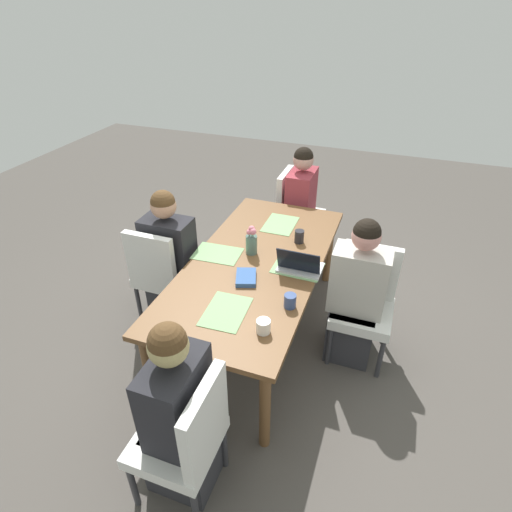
{
  "coord_description": "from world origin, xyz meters",
  "views": [
    {
      "loc": [
        -2.48,
        -0.9,
        2.49
      ],
      "look_at": [
        0.0,
        0.0,
        0.77
      ],
      "focal_mm": 29.33,
      "sensor_mm": 36.0,
      "label": 1
    }
  ],
  "objects_px": {
    "chair_head_right_left_mid": "(295,209)",
    "chair_head_left_right_near": "(187,436)",
    "person_near_left_near": "(356,300)",
    "person_head_right_left_mid": "(300,210)",
    "person_far_left_far": "(171,265)",
    "dining_table": "(256,269)",
    "book_red_cover": "(246,277)",
    "coffee_mug_near_left": "(290,301)",
    "flower_vase": "(251,241)",
    "laptop_near_left_near": "(300,266)",
    "coffee_mug_centre_left": "(299,237)",
    "chair_near_left_near": "(365,298)",
    "coffee_mug_near_right": "(263,326)",
    "person_head_left_right_near": "(180,419)",
    "chair_far_left_far": "(161,271)"
  },
  "relations": [
    {
      "from": "person_far_left_far",
      "to": "coffee_mug_near_right",
      "type": "relative_size",
      "value": 13.6
    },
    {
      "from": "flower_vase",
      "to": "coffee_mug_near_left",
      "type": "distance_m",
      "value": 0.7
    },
    {
      "from": "coffee_mug_centre_left",
      "to": "coffee_mug_near_right",
      "type": "bearing_deg",
      "value": -176.38
    },
    {
      "from": "person_head_right_left_mid",
      "to": "book_red_cover",
      "type": "height_order",
      "value": "person_head_right_left_mid"
    },
    {
      "from": "person_near_left_near",
      "to": "person_head_right_left_mid",
      "type": "height_order",
      "value": "same"
    },
    {
      "from": "person_head_right_left_mid",
      "to": "coffee_mug_centre_left",
      "type": "bearing_deg",
      "value": -166.44
    },
    {
      "from": "person_head_left_right_near",
      "to": "chair_near_left_near",
      "type": "bearing_deg",
      "value": -29.23
    },
    {
      "from": "person_far_left_far",
      "to": "chair_head_left_right_near",
      "type": "xyz_separation_m",
      "value": [
        -1.35,
        -0.86,
        -0.03
      ]
    },
    {
      "from": "person_near_left_near",
      "to": "chair_head_right_left_mid",
      "type": "xyz_separation_m",
      "value": [
        1.34,
        0.84,
        -0.03
      ]
    },
    {
      "from": "chair_near_left_near",
      "to": "coffee_mug_centre_left",
      "type": "distance_m",
      "value": 0.71
    },
    {
      "from": "person_near_left_near",
      "to": "coffee_mug_near_right",
      "type": "relative_size",
      "value": 13.6
    },
    {
      "from": "coffee_mug_near_left",
      "to": "person_near_left_near",
      "type": "bearing_deg",
      "value": -39.07
    },
    {
      "from": "dining_table",
      "to": "person_head_left_right_near",
      "type": "height_order",
      "value": "person_head_left_right_near"
    },
    {
      "from": "person_head_left_right_near",
      "to": "coffee_mug_near_left",
      "type": "xyz_separation_m",
      "value": [
        0.88,
        -0.35,
        0.24
      ]
    },
    {
      "from": "chair_near_left_near",
      "to": "person_head_right_left_mid",
      "type": "distance_m",
      "value": 1.46
    },
    {
      "from": "person_head_left_right_near",
      "to": "book_red_cover",
      "type": "relative_size",
      "value": 5.97
    },
    {
      "from": "person_near_left_near",
      "to": "chair_head_left_right_near",
      "type": "bearing_deg",
      "value": 154.84
    },
    {
      "from": "person_far_left_far",
      "to": "book_red_cover",
      "type": "height_order",
      "value": "person_far_left_far"
    },
    {
      "from": "chair_head_right_left_mid",
      "to": "chair_head_left_right_near",
      "type": "relative_size",
      "value": 1.0
    },
    {
      "from": "laptop_near_left_near",
      "to": "coffee_mug_near_right",
      "type": "height_order",
      "value": "laptop_near_left_near"
    },
    {
      "from": "dining_table",
      "to": "person_far_left_far",
      "type": "distance_m",
      "value": 0.76
    },
    {
      "from": "coffee_mug_centre_left",
      "to": "book_red_cover",
      "type": "height_order",
      "value": "coffee_mug_centre_left"
    },
    {
      "from": "person_far_left_far",
      "to": "person_head_right_left_mid",
      "type": "bearing_deg",
      "value": -29.52
    },
    {
      "from": "chair_head_right_left_mid",
      "to": "book_red_cover",
      "type": "distance_m",
      "value": 1.65
    },
    {
      "from": "chair_near_left_near",
      "to": "laptop_near_left_near",
      "type": "height_order",
      "value": "laptop_near_left_near"
    },
    {
      "from": "coffee_mug_centre_left",
      "to": "chair_head_right_left_mid",
      "type": "bearing_deg",
      "value": 16.78
    },
    {
      "from": "coffee_mug_near_right",
      "to": "coffee_mug_centre_left",
      "type": "relative_size",
      "value": 0.83
    },
    {
      "from": "person_near_left_near",
      "to": "person_far_left_far",
      "type": "distance_m",
      "value": 1.52
    },
    {
      "from": "laptop_near_left_near",
      "to": "coffee_mug_centre_left",
      "type": "height_order",
      "value": "laptop_near_left_near"
    },
    {
      "from": "person_head_right_left_mid",
      "to": "chair_far_left_far",
      "type": "distance_m",
      "value": 1.63
    },
    {
      "from": "chair_far_left_far",
      "to": "laptop_near_left_near",
      "type": "xyz_separation_m",
      "value": [
        0.08,
        -1.15,
        0.27
      ]
    },
    {
      "from": "chair_head_right_left_mid",
      "to": "person_head_left_right_near",
      "type": "bearing_deg",
      "value": -177.82
    },
    {
      "from": "chair_head_right_left_mid",
      "to": "flower_vase",
      "type": "relative_size",
      "value": 3.78
    },
    {
      "from": "person_far_left_far",
      "to": "dining_table",
      "type": "bearing_deg",
      "value": -89.16
    },
    {
      "from": "chair_head_right_left_mid",
      "to": "laptop_near_left_near",
      "type": "height_order",
      "value": "laptop_near_left_near"
    },
    {
      "from": "chair_far_left_far",
      "to": "chair_head_left_right_near",
      "type": "height_order",
      "value": "same"
    },
    {
      "from": "chair_near_left_near",
      "to": "coffee_mug_near_left",
      "type": "height_order",
      "value": "chair_near_left_near"
    },
    {
      "from": "dining_table",
      "to": "book_red_cover",
      "type": "relative_size",
      "value": 10.29
    },
    {
      "from": "chair_near_left_near",
      "to": "chair_head_left_right_near",
      "type": "xyz_separation_m",
      "value": [
        -1.48,
        0.72,
        0.0
      ]
    },
    {
      "from": "person_far_left_far",
      "to": "flower_vase",
      "type": "bearing_deg",
      "value": -80.54
    },
    {
      "from": "chair_near_left_near",
      "to": "person_far_left_far",
      "type": "height_order",
      "value": "person_far_left_far"
    },
    {
      "from": "coffee_mug_near_right",
      "to": "book_red_cover",
      "type": "relative_size",
      "value": 0.44
    },
    {
      "from": "person_head_right_left_mid",
      "to": "person_head_left_right_near",
      "type": "bearing_deg",
      "value": -179.4
    },
    {
      "from": "person_far_left_far",
      "to": "flower_vase",
      "type": "distance_m",
      "value": 0.75
    },
    {
      "from": "chair_far_left_far",
      "to": "coffee_mug_near_left",
      "type": "distance_m",
      "value": 1.27
    },
    {
      "from": "dining_table",
      "to": "book_red_cover",
      "type": "xyz_separation_m",
      "value": [
        -0.24,
        -0.01,
        0.09
      ]
    },
    {
      "from": "chair_head_right_left_mid",
      "to": "coffee_mug_near_right",
      "type": "bearing_deg",
      "value": -169.96
    },
    {
      "from": "book_red_cover",
      "to": "laptop_near_left_near",
      "type": "bearing_deg",
      "value": -73.31
    },
    {
      "from": "person_far_left_far",
      "to": "coffee_mug_centre_left",
      "type": "xyz_separation_m",
      "value": [
        0.4,
        -0.98,
        0.25
      ]
    },
    {
      "from": "coffee_mug_near_right",
      "to": "laptop_near_left_near",
      "type": "bearing_deg",
      "value": -3.19
    }
  ]
}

